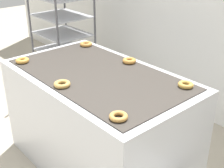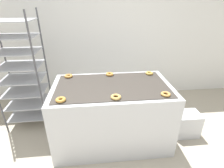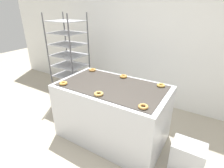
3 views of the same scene
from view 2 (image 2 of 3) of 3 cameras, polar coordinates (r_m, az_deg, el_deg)
wall_back at (r=3.52m, az=-2.45°, el=17.26°), size 8.00×0.05×2.80m
fryer_machine at (r=2.55m, az=0.01°, el=-9.53°), size 1.59×0.93×0.90m
baking_rack_cart at (r=3.00m, az=-27.46°, el=3.46°), size 0.64×0.53×1.82m
glaze_bin at (r=2.99m, az=22.82°, el=-11.92°), size 0.39×0.28×0.38m
donut_near_left at (r=2.04m, az=-16.40°, el=-4.94°), size 0.11×0.11×0.04m
donut_near_center at (r=2.01m, az=1.26°, el=-4.26°), size 0.12×0.12×0.03m
donut_near_right at (r=2.17m, az=17.14°, el=-3.18°), size 0.11×0.11×0.03m
donut_far_left at (r=2.64m, az=-14.01°, el=2.56°), size 0.12×0.12×0.03m
donut_far_center at (r=2.63m, az=-0.84°, el=3.24°), size 0.12×0.12×0.04m
donut_far_right at (r=2.73m, az=12.08°, el=3.48°), size 0.11×0.11×0.03m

